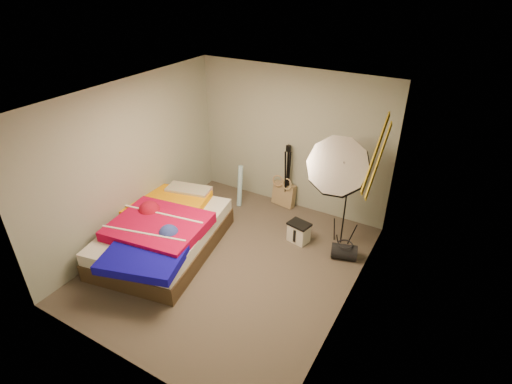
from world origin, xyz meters
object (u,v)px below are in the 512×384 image
Objects in this scene: wrapping_roll at (240,186)px; camera_case at (299,233)px; bed at (163,233)px; duffel_bag at (344,252)px; photo_umbrella at (338,167)px; camera_tripod at (288,172)px; tote_bag at (284,194)px.

wrapping_roll is 1.52m from camera_case.
duffel_bag is at bearing 25.29° from bed.
photo_umbrella is (-0.30, 0.21, 1.25)m from duffel_bag.
duffel_bag is 0.16× the size of bed.
wrapping_roll is 0.91m from camera_tripod.
duffel_bag is at bearing -14.25° from wrapping_roll.
bed is at bearing -171.24° from duffel_bag.
wrapping_roll reaches higher than camera_case.
bed is (-0.31, -1.74, -0.07)m from wrapping_roll.
camera_tripod reaches higher than bed.
tote_bag is at bearing 28.88° from wrapping_roll.
photo_umbrella is 1.48m from camera_tripod.
wrapping_roll is 2.16m from photo_umbrella.
wrapping_roll reaches higher than duffel_bag.
camera_tripod is (1.08, 2.09, 0.38)m from bed.
camera_case is 0.16× the size of photo_umbrella.
photo_umbrella is at bearing 128.35° from duffel_bag.
wrapping_roll is at bearing 169.71° from photo_umbrella.
tote_bag is at bearing 154.73° from camera_tripod.
duffel_bag is at bearing -35.13° from photo_umbrella.
photo_umbrella is (1.88, -0.34, 0.99)m from wrapping_roll.
tote_bag is at bearing 148.21° from photo_umbrella.
wrapping_roll is 2.43× the size of camera_case.
photo_umbrella reaches higher than camera_case.
duffel_bag is 0.20× the size of photo_umbrella.
tote_bag reaches higher than camera_case.
tote_bag is 1.14m from camera_case.
camera_tripod is (-1.42, 0.91, 0.58)m from duffel_bag.
tote_bag is 1.76m from duffel_bag.
camera_tripod is at bearing 138.55° from camera_case.
bed reaches higher than duffel_bag.
duffel_bag is at bearing -24.02° from tote_bag.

